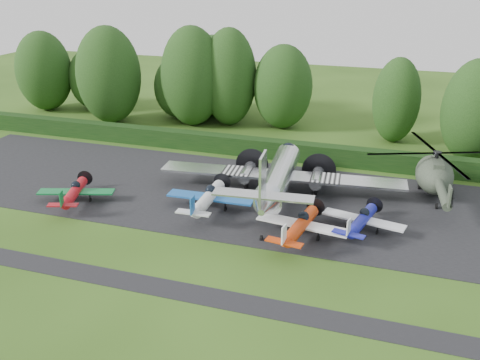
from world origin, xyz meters
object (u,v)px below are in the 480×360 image
(light_plane_red, at_px, (75,192))
(helicopter, at_px, (435,172))
(transport_plane, at_px, (278,177))
(light_plane_white, at_px, (208,198))
(light_plane_orange, at_px, (301,225))
(light_plane_blue, at_px, (362,220))

(light_plane_red, xyz_separation_m, helicopter, (30.28, 12.06, 1.14))
(transport_plane, bearing_deg, light_plane_white, -131.97)
(transport_plane, xyz_separation_m, light_plane_red, (-16.86, -6.81, -0.95))
(helicopter, bearing_deg, transport_plane, -152.56)
(transport_plane, height_order, light_plane_orange, transport_plane)
(transport_plane, distance_m, helicopter, 14.41)
(transport_plane, bearing_deg, light_plane_blue, -23.76)
(light_plane_red, bearing_deg, transport_plane, 39.75)
(light_plane_red, height_order, light_plane_white, light_plane_white)
(light_plane_orange, distance_m, light_plane_blue, 5.10)
(light_plane_orange, xyz_separation_m, helicopter, (9.80, 12.35, 1.04))
(light_plane_white, distance_m, helicopter, 20.89)
(light_plane_orange, xyz_separation_m, light_plane_blue, (4.38, 2.62, -0.12))
(helicopter, bearing_deg, light_plane_red, -152.20)
(light_plane_orange, relative_size, light_plane_blue, 1.11)
(light_plane_blue, bearing_deg, light_plane_orange, -161.27)
(light_plane_white, height_order, light_plane_orange, light_plane_white)
(transport_plane, xyz_separation_m, light_plane_orange, (3.62, -7.10, -0.85))
(transport_plane, distance_m, light_plane_blue, 9.23)
(light_plane_red, bearing_deg, helicopter, 39.47)
(light_plane_red, relative_size, light_plane_orange, 0.91)
(transport_plane, relative_size, light_plane_red, 3.20)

